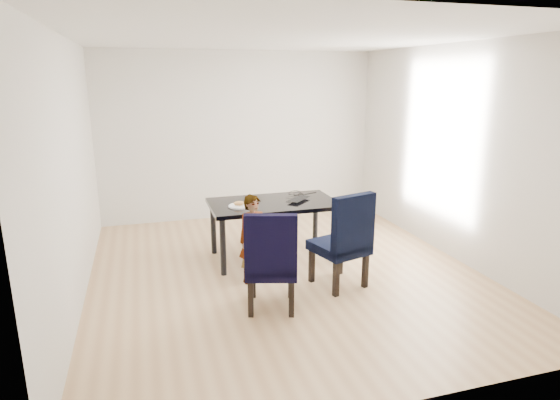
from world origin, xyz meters
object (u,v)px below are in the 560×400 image
object	(u,v)px
laptop	(295,199)
chair_left	(271,259)
chair_right	(339,239)
dining_table	(273,230)
child	(254,239)
plate	(240,206)

from	to	relation	value
laptop	chair_left	bearing A→B (deg)	18.63
chair_right	laptop	xyz separation A→B (m)	(-0.18, 1.00, 0.22)
laptop	dining_table	bearing A→B (deg)	-43.49
child	laptop	bearing A→B (deg)	31.68
laptop	child	bearing A→B (deg)	-0.94
chair_right	plate	distance (m)	1.31
child	plate	bearing A→B (deg)	83.04
chair_left	child	size ratio (longest dim) A/B	1.02
chair_left	dining_table	bearing A→B (deg)	89.99
plate	laptop	xyz separation A→B (m)	(0.74, 0.10, 0.01)
chair_right	plate	world-z (taller)	chair_right
child	laptop	size ratio (longest dim) A/B	2.77
dining_table	child	distance (m)	0.78
chair_left	chair_right	distance (m)	0.91
dining_table	laptop	distance (m)	0.49
plate	laptop	size ratio (longest dim) A/B	0.76
dining_table	laptop	size ratio (longest dim) A/B	4.32
dining_table	laptop	xyz separation A→B (m)	(0.29, 0.00, 0.39)
chair_right	dining_table	bearing A→B (deg)	99.49
chair_left	child	xyz separation A→B (m)	(-0.02, 0.65, -0.01)
child	chair_left	bearing A→B (deg)	-99.11
child	chair_right	bearing A→B (deg)	-32.75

